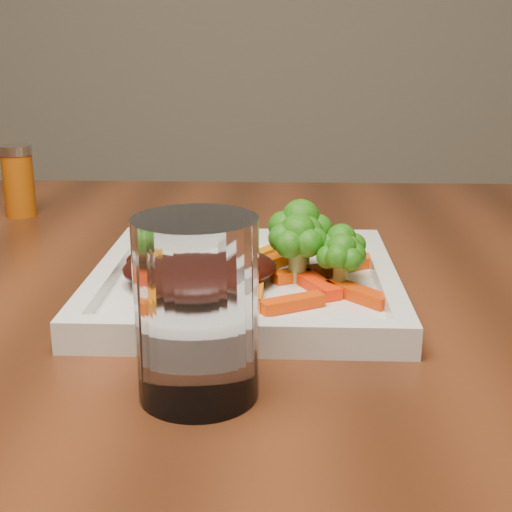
{
  "coord_description": "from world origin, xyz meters",
  "views": [
    {
      "loc": [
        0.26,
        -0.87,
        0.98
      ],
      "look_at": [
        0.24,
        -0.27,
        0.79
      ],
      "focal_mm": 50.0,
      "sensor_mm": 36.0,
      "label": 1
    }
  ],
  "objects_px": {
    "plate": "(245,288)",
    "spice_shaker": "(18,181)",
    "drinking_glass": "(197,309)",
    "steak": "(200,268)"
  },
  "relations": [
    {
      "from": "plate",
      "to": "spice_shaker",
      "type": "height_order",
      "value": "spice_shaker"
    },
    {
      "from": "steak",
      "to": "spice_shaker",
      "type": "height_order",
      "value": "spice_shaker"
    },
    {
      "from": "spice_shaker",
      "to": "drinking_glass",
      "type": "xyz_separation_m",
      "value": [
        0.29,
        -0.47,
        0.01
      ]
    },
    {
      "from": "steak",
      "to": "drinking_glass",
      "type": "distance_m",
      "value": 0.19
    },
    {
      "from": "steak",
      "to": "drinking_glass",
      "type": "bearing_deg",
      "value": -83.73
    },
    {
      "from": "plate",
      "to": "spice_shaker",
      "type": "relative_size",
      "value": 2.93
    },
    {
      "from": "plate",
      "to": "spice_shaker",
      "type": "distance_m",
      "value": 0.42
    },
    {
      "from": "drinking_glass",
      "to": "plate",
      "type": "bearing_deg",
      "value": 83.96
    },
    {
      "from": "steak",
      "to": "drinking_glass",
      "type": "height_order",
      "value": "drinking_glass"
    },
    {
      "from": "plate",
      "to": "drinking_glass",
      "type": "xyz_separation_m",
      "value": [
        -0.02,
        -0.19,
        0.05
      ]
    }
  ]
}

